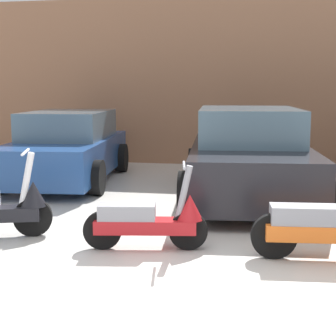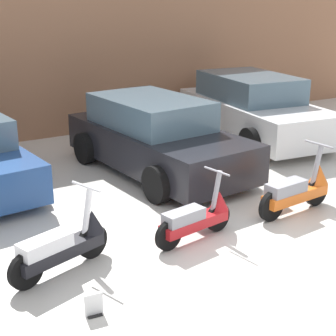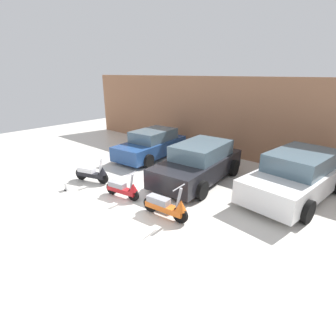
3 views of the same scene
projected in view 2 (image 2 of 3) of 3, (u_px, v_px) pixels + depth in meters
ground_plane at (266, 262)px, 6.62m from camera, size 28.00×28.00×0.00m
wall_back at (60, 58)px, 12.03m from camera, size 19.60×0.12×3.72m
scooter_front_left at (64, 244)px, 6.32m from camera, size 1.41×0.70×1.02m
scooter_front_right at (197, 217)px, 7.15m from camera, size 1.34×0.52×0.94m
scooter_front_center at (298, 189)px, 8.04m from camera, size 1.52×0.55×1.06m
car_rear_center at (156, 137)px, 9.84m from camera, size 2.28×4.29×1.41m
car_rear_right at (253, 108)px, 12.17m from camera, size 2.51×4.56×1.48m
placard_near_left_scooter at (94, 306)px, 5.49m from camera, size 0.20×0.14×0.26m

